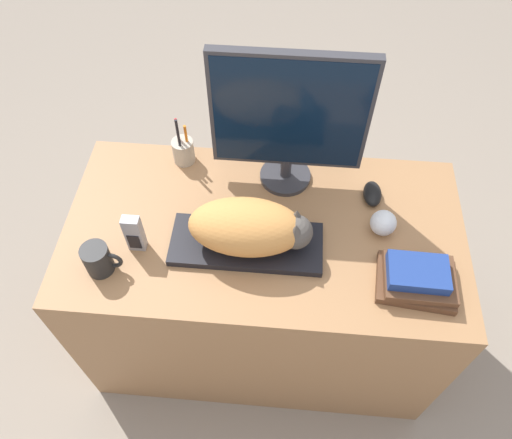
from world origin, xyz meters
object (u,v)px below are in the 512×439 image
(cat, at_px, (251,227))
(pen_cup, at_px, (183,150))
(computer_mouse, at_px, (372,194))
(monitor, at_px, (289,118))
(book_stack, at_px, (418,278))
(keyboard, at_px, (246,244))
(coffee_mug, at_px, (99,259))
(phone, at_px, (134,234))
(baseball, at_px, (383,223))

(cat, distance_m, pen_cup, 0.42)
(computer_mouse, xyz_separation_m, pen_cup, (-0.63, 0.11, 0.03))
(monitor, relative_size, book_stack, 2.07)
(keyboard, xyz_separation_m, book_stack, (0.49, -0.09, 0.02))
(coffee_mug, height_order, phone, phone)
(computer_mouse, height_order, pen_cup, pen_cup)
(pen_cup, height_order, baseball, pen_cup)
(baseball, bearing_deg, cat, -166.58)
(baseball, relative_size, book_stack, 0.34)
(pen_cup, height_order, phone, pen_cup)
(keyboard, bearing_deg, phone, -175.03)
(pen_cup, relative_size, phone, 1.42)
(baseball, bearing_deg, monitor, 148.29)
(phone, bearing_deg, coffee_mug, -136.29)
(book_stack, bearing_deg, pen_cup, 150.13)
(monitor, distance_m, baseball, 0.42)
(keyboard, bearing_deg, pen_cup, 126.25)
(monitor, bearing_deg, computer_mouse, -11.89)
(keyboard, height_order, book_stack, book_stack)
(computer_mouse, xyz_separation_m, baseball, (0.02, -0.13, 0.02))
(pen_cup, xyz_separation_m, phone, (-0.08, -0.36, 0.02))
(coffee_mug, bearing_deg, pen_cup, 69.53)
(monitor, xyz_separation_m, phone, (-0.42, -0.31, -0.20))
(cat, height_order, pen_cup, pen_cup)
(cat, bearing_deg, monitor, 72.88)
(monitor, height_order, coffee_mug, monitor)
(cat, height_order, book_stack, cat)
(keyboard, relative_size, pen_cup, 2.31)
(keyboard, relative_size, computer_mouse, 4.47)
(keyboard, xyz_separation_m, monitor, (0.10, 0.28, 0.25))
(cat, distance_m, book_stack, 0.49)
(keyboard, xyz_separation_m, cat, (0.02, 0.00, 0.09))
(computer_mouse, bearing_deg, phone, -160.54)
(baseball, xyz_separation_m, phone, (-0.73, -0.12, 0.03))
(cat, height_order, computer_mouse, cat)
(keyboard, height_order, baseball, baseball)
(keyboard, relative_size, cat, 1.27)
(pen_cup, bearing_deg, keyboard, -53.75)
(computer_mouse, distance_m, book_stack, 0.33)
(pen_cup, bearing_deg, cat, -52.08)
(cat, bearing_deg, phone, -175.26)
(computer_mouse, height_order, coffee_mug, coffee_mug)
(monitor, bearing_deg, baseball, -31.71)
(coffee_mug, relative_size, pen_cup, 0.58)
(coffee_mug, relative_size, book_stack, 0.48)
(coffee_mug, bearing_deg, cat, 14.69)
(monitor, distance_m, book_stack, 0.58)
(pen_cup, bearing_deg, coffee_mug, -110.47)
(coffee_mug, bearing_deg, book_stack, 1.49)
(cat, relative_size, monitor, 0.74)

